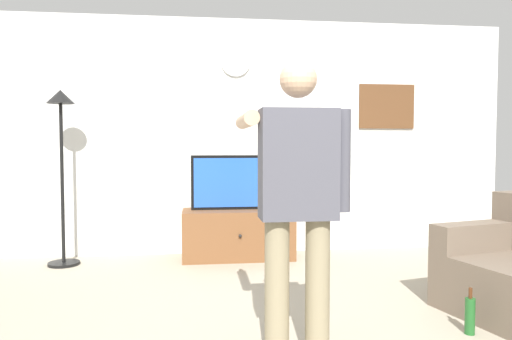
# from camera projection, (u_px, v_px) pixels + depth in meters

# --- Properties ---
(back_wall) EXTENTS (6.40, 0.10, 2.70)m
(back_wall) POSITION_uv_depth(u_px,v_px,m) (239.00, 137.00, 5.58)
(back_wall) COLOR silver
(back_wall) RESTS_ON ground_plane
(tv_stand) EXTENTS (1.22, 0.52, 0.54)m
(tv_stand) POSITION_uv_depth(u_px,v_px,m) (238.00, 234.00, 5.29)
(tv_stand) COLOR brown
(tv_stand) RESTS_ON ground_plane
(television) EXTENTS (1.03, 0.07, 0.60)m
(television) POSITION_uv_depth(u_px,v_px,m) (238.00, 182.00, 5.30)
(television) COLOR black
(television) RESTS_ON tv_stand
(wall_clock) EXTENTS (0.33, 0.03, 0.33)m
(wall_clock) POSITION_uv_depth(u_px,v_px,m) (236.00, 62.00, 5.48)
(wall_clock) COLOR white
(framed_picture) EXTENTS (0.68, 0.04, 0.53)m
(framed_picture) POSITION_uv_depth(u_px,v_px,m) (386.00, 107.00, 5.73)
(framed_picture) COLOR brown
(floor_lamp) EXTENTS (0.32, 0.32, 1.82)m
(floor_lamp) POSITION_uv_depth(u_px,v_px,m) (61.00, 140.00, 4.93)
(floor_lamp) COLOR black
(floor_lamp) RESTS_ON ground_plane
(person_standing_nearer_lamp) EXTENTS (0.61, 0.78, 1.72)m
(person_standing_nearer_lamp) POSITION_uv_depth(u_px,v_px,m) (297.00, 193.00, 2.70)
(person_standing_nearer_lamp) COLOR gray
(person_standing_nearer_lamp) RESTS_ON ground_plane
(beverage_bottle) EXTENTS (0.07, 0.07, 0.31)m
(beverage_bottle) POSITION_uv_depth(u_px,v_px,m) (470.00, 315.00, 3.16)
(beverage_bottle) COLOR #1E5923
(beverage_bottle) RESTS_ON ground_plane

